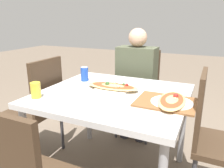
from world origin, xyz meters
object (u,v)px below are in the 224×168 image
object	(u,v)px
dining_table	(113,102)
chair_side_left	(39,104)
pizza_main	(113,87)
pizza_second	(172,101)
chair_far_seated	(139,88)
soda_can	(84,74)
drink_glass	(36,90)
chair_side_right	(215,135)
person_seated	(136,76)

from	to	relation	value
dining_table	chair_side_left	world-z (taller)	chair_side_left
pizza_main	pizza_second	bearing A→B (deg)	-13.90
chair_far_seated	soda_can	distance (m)	0.75
drink_glass	pizza_second	world-z (taller)	drink_glass
chair_far_seated	pizza_second	size ratio (longest dim) A/B	2.47
dining_table	chair_side_left	size ratio (longest dim) A/B	1.13
chair_side_left	pizza_second	xyz separation A→B (m)	(1.16, -0.02, 0.22)
chair_side_right	chair_far_seated	bearing A→B (deg)	-134.80
chair_side_left	pizza_second	distance (m)	1.18
drink_glass	dining_table	bearing A→B (deg)	35.80
chair_side_left	pizza_main	size ratio (longest dim) A/B	2.20
soda_can	drink_glass	bearing A→B (deg)	-98.59
soda_can	chair_far_seated	bearing A→B (deg)	63.49
chair_side_left	pizza_main	distance (m)	0.73
drink_glass	chair_side_left	bearing A→B (deg)	132.53
chair_far_seated	pizza_main	distance (m)	0.78
chair_side_right	drink_glass	world-z (taller)	chair_side_right
dining_table	soda_can	world-z (taller)	soda_can
person_seated	drink_glass	distance (m)	1.10
chair_far_seated	chair_side_left	world-z (taller)	same
dining_table	drink_glass	world-z (taller)	drink_glass
soda_can	pizza_second	size ratio (longest dim) A/B	0.33
chair_far_seated	pizza_second	xyz separation A→B (m)	(0.50, -0.86, 0.22)
person_seated	drink_glass	bearing A→B (deg)	69.14
pizza_main	soda_can	size ratio (longest dim) A/B	3.43
person_seated	chair_side_left	bearing A→B (deg)	47.34
soda_can	person_seated	bearing A→B (deg)	58.41
chair_far_seated	chair_side_right	world-z (taller)	same
soda_can	pizza_second	distance (m)	0.84
chair_side_right	chair_side_left	bearing A→B (deg)	-87.27
dining_table	chair_side_right	bearing A→B (deg)	3.80
chair_far_seated	person_seated	distance (m)	0.20
soda_can	chair_side_left	bearing A→B (deg)	-148.71
person_seated	drink_glass	size ratio (longest dim) A/B	10.60
chair_far_seated	soda_can	bearing A→B (deg)	63.49
dining_table	chair_far_seated	bearing A→B (deg)	93.89
pizza_main	drink_glass	distance (m)	0.57
pizza_main	soda_can	distance (m)	0.35
chair_side_right	person_seated	size ratio (longest dim) A/B	0.80
dining_table	person_seated	distance (m)	0.70
chair_side_left	soda_can	size ratio (longest dim) A/B	7.56
dining_table	person_seated	size ratio (longest dim) A/B	0.91
dining_table	pizza_main	bearing A→B (deg)	116.27
chair_side_left	chair_far_seated	bearing A→B (deg)	-38.38
chair_side_left	chair_side_right	xyz separation A→B (m)	(1.44, 0.07, 0.00)
chair_far_seated	drink_glass	distance (m)	1.23
chair_side_left	chair_side_right	world-z (taller)	same
dining_table	drink_glass	xyz separation A→B (m)	(-0.45, -0.32, 0.13)
dining_table	chair_side_right	xyz separation A→B (m)	(0.72, 0.05, -0.13)
person_seated	soda_can	bearing A→B (deg)	58.41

